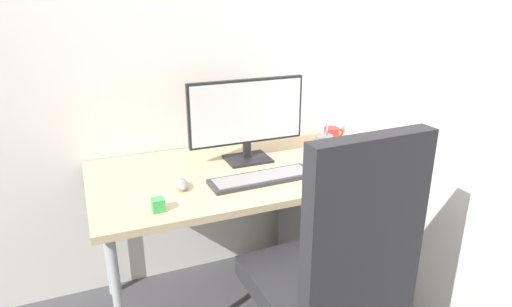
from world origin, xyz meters
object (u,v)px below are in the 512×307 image
(office_chair, at_px, (335,270))
(keyboard, at_px, (262,178))
(pen_holder, at_px, (324,144))
(filing_cabinet, at_px, (331,228))
(desk_clamp_accessory, at_px, (158,205))
(mouse, at_px, (182,184))
(notebook, at_px, (368,166))
(monitor, at_px, (247,116))
(coffee_mug, at_px, (332,135))

(office_chair, xyz_separation_m, keyboard, (-0.06, 0.54, 0.15))
(pen_holder, bearing_deg, filing_cabinet, -22.75)
(filing_cabinet, relative_size, desk_clamp_accessory, 11.61)
(office_chair, bearing_deg, mouse, 125.01)
(mouse, xyz_separation_m, desk_clamp_accessory, (-0.13, -0.17, 0.01))
(office_chair, relative_size, notebook, 5.92)
(filing_cabinet, distance_m, monitor, 0.83)
(keyboard, bearing_deg, notebook, -6.70)
(filing_cabinet, height_order, keyboard, keyboard)
(desk_clamp_accessory, bearing_deg, monitor, 36.60)
(coffee_mug, bearing_deg, office_chair, -120.08)
(coffee_mug, bearing_deg, monitor, -171.55)
(office_chair, xyz_separation_m, mouse, (-0.41, 0.59, 0.16))
(desk_clamp_accessory, bearing_deg, notebook, 3.18)
(filing_cabinet, xyz_separation_m, monitor, (-0.46, 0.09, 0.68))
(keyboard, distance_m, pen_holder, 0.48)
(pen_holder, distance_m, desk_clamp_accessory, 0.98)
(mouse, bearing_deg, notebook, -1.74)
(office_chair, relative_size, pen_holder, 7.03)
(monitor, xyz_separation_m, keyboard, (-0.03, -0.27, -0.22))
(keyboard, bearing_deg, office_chair, -83.77)
(filing_cabinet, bearing_deg, mouse, -171.37)
(coffee_mug, bearing_deg, keyboard, -148.78)
(monitor, bearing_deg, mouse, -150.64)
(pen_holder, relative_size, notebook, 0.84)
(monitor, height_order, keyboard, monitor)
(office_chair, height_order, desk_clamp_accessory, office_chair)
(filing_cabinet, xyz_separation_m, coffee_mug, (0.08, 0.17, 0.49))
(office_chair, xyz_separation_m, pen_holder, (0.38, 0.74, 0.19))
(desk_clamp_accessory, bearing_deg, pen_holder, 19.17)
(monitor, bearing_deg, keyboard, -96.69)
(office_chair, distance_m, notebook, 0.68)
(notebook, bearing_deg, pen_holder, 130.27)
(keyboard, distance_m, notebook, 0.53)
(monitor, bearing_deg, desk_clamp_accessory, -143.40)
(pen_holder, height_order, desk_clamp_accessory, pen_holder)
(mouse, bearing_deg, office_chair, -49.50)
(monitor, relative_size, coffee_mug, 4.87)
(monitor, bearing_deg, pen_holder, -8.81)
(keyboard, distance_m, coffee_mug, 0.67)
(office_chair, height_order, filing_cabinet, office_chair)
(pen_holder, bearing_deg, coffee_mug, 46.94)
(filing_cabinet, distance_m, desk_clamp_accessory, 1.13)
(monitor, bearing_deg, coffee_mug, 8.45)
(notebook, bearing_deg, office_chair, -112.49)
(mouse, bearing_deg, pen_holder, 16.46)
(pen_holder, distance_m, coffee_mug, 0.20)
(filing_cabinet, height_order, notebook, notebook)
(filing_cabinet, relative_size, coffee_mug, 5.06)
(monitor, relative_size, mouse, 5.48)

